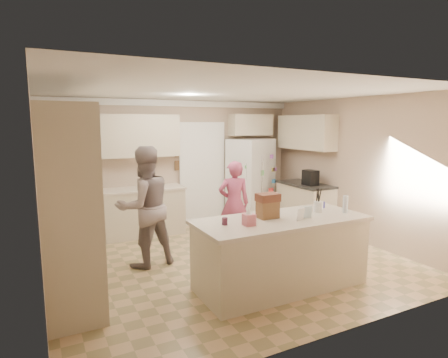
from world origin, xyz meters
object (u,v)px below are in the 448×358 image
dollhouse_body (268,210)px  utensil_crock (318,207)px  tissue_box (249,220)px  teen_boy (145,207)px  refrigerator (251,180)px  island_base (281,254)px  coffee_maker (310,178)px  teen_girl (234,203)px

dollhouse_body → utensil_crock: bearing=-3.6°
utensil_crock → tissue_box: size_ratio=1.07×
utensil_crock → teen_boy: 2.52m
refrigerator → utensil_crock: refrigerator is taller
island_base → utensil_crock: 0.86m
coffee_maker → tissue_box: 3.28m
island_base → coffee_maker: bearing=42.8°
utensil_crock → teen_boy: size_ratio=0.08×
dollhouse_body → teen_boy: 1.90m
refrigerator → utensil_crock: size_ratio=12.00×
utensil_crock → dollhouse_body: bearing=176.4°
coffee_maker → dollhouse_body: 2.84m
teen_girl → refrigerator: bearing=-111.8°
dollhouse_body → teen_boy: size_ratio=0.14×
utensil_crock → teen_boy: (-2.03, 1.49, -0.09)m
refrigerator → teen_boy: teen_boy is taller
coffee_maker → teen_boy: teen_boy is taller
refrigerator → tissue_box: size_ratio=12.86×
utensil_crock → tissue_box: utensil_crock is taller
tissue_box → teen_girl: (0.81, 1.88, -0.25)m
island_base → utensil_crock: size_ratio=14.67×
coffee_maker → dollhouse_body: coffee_maker is taller
tissue_box → teen_boy: (-0.83, 1.64, -0.09)m
coffee_maker → utensil_crock: coffee_maker is taller
island_base → dollhouse_body: 0.62m
island_base → utensil_crock: (0.65, 0.05, 0.56)m
refrigerator → coffee_maker: size_ratio=6.00×
coffee_maker → dollhouse_body: bearing=-140.7°
refrigerator → tissue_box: bearing=-144.0°
refrigerator → dollhouse_body: refrigerator is taller
utensil_crock → teen_girl: bearing=102.7°
dollhouse_body → teen_girl: teen_girl is taller
utensil_crock → tissue_box: 1.21m
teen_girl → island_base: bearing=100.3°
tissue_box → dollhouse_body: dollhouse_body is taller
refrigerator → teen_boy: size_ratio=0.99×
refrigerator → island_base: (-1.39, -3.10, -0.46)m
island_base → tissue_box: bearing=-169.7°
dollhouse_body → tissue_box: bearing=-153.4°
utensil_crock → teen_girl: size_ratio=0.10×
tissue_box → dollhouse_body: size_ratio=0.54×
utensil_crock → coffee_maker: bearing=52.9°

